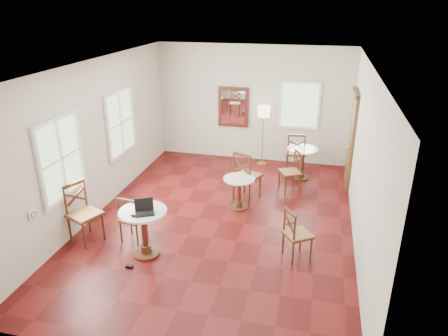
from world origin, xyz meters
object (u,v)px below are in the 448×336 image
object	(u,v)px
navy_mug	(143,206)
power_adapter	(129,266)
cafe_table_back	(302,160)
chair_mid_b	(296,234)
chair_near_a	(132,218)
water_glass	(137,208)
cafe_table_near	(144,228)
cafe_table_mid	(239,190)
laptop	(144,209)
chair_back_b	(291,172)
chair_near_b	(83,213)
mouse	(133,216)
chair_mid_a	(246,176)
chair_back_a	(296,152)
floor_lamp	(264,115)

from	to	relation	value
navy_mug	power_adapter	xyz separation A→B (m)	(-0.09, -0.49, -0.86)
cafe_table_back	chair_mid_b	distance (m)	3.34
chair_near_a	water_glass	size ratio (longest dim) A/B	9.08
cafe_table_near	cafe_table_mid	world-z (taller)	cafe_table_near
cafe_table_near	laptop	size ratio (longest dim) A/B	2.18
laptop	navy_mug	bearing A→B (deg)	97.42
power_adapter	cafe_table_mid	bearing A→B (deg)	61.37
chair_near_a	chair_back_b	xyz separation A→B (m)	(2.57, 2.72, 0.02)
cafe_table_back	chair_near_b	distance (m)	5.13
laptop	water_glass	size ratio (longest dim) A/B	3.97
chair_back_b	laptop	distance (m)	3.82
mouse	power_adapter	size ratio (longest dim) A/B	0.78
mouse	chair_near_a	bearing A→B (deg)	109.84
chair_mid_a	navy_mug	world-z (taller)	chair_mid_a
chair_mid_b	chair_near_a	bearing A→B (deg)	58.73
chair_mid_b	navy_mug	size ratio (longest dim) A/B	7.86
chair_near_a	navy_mug	distance (m)	0.66
chair_near_b	chair_back_a	size ratio (longest dim) A/B	1.05
power_adapter	cafe_table_near	bearing A→B (deg)	74.47
chair_near_a	floor_lamp	size ratio (longest dim) A/B	0.57
power_adapter	chair_mid_a	bearing A→B (deg)	64.28
chair_mid_b	chair_back_a	world-z (taller)	chair_back_a
cafe_table_mid	chair_back_a	size ratio (longest dim) A/B	0.66
chair_mid_a	power_adapter	world-z (taller)	chair_mid_a
chair_mid_a	chair_back_a	xyz separation A→B (m)	(0.91, 1.78, -0.03)
cafe_table_near	chair_back_b	size ratio (longest dim) A/B	0.90
floor_lamp	mouse	bearing A→B (deg)	-106.09
chair_back_b	mouse	world-z (taller)	chair_back_b
chair_back_a	mouse	xyz separation A→B (m)	(-2.25, -4.45, 0.34)
laptop	mouse	size ratio (longest dim) A/B	4.33
cafe_table_near	chair_mid_a	world-z (taller)	chair_mid_a
chair_near_a	cafe_table_mid	bearing A→B (deg)	-128.19
water_glass	cafe_table_mid	bearing A→B (deg)	57.63
chair_mid_b	water_glass	distance (m)	2.65
chair_mid_b	chair_back_a	xyz separation A→B (m)	(-0.29, 3.73, 0.06)
cafe_table_near	chair_near_b	distance (m)	1.24
chair_near_b	cafe_table_mid	bearing A→B (deg)	-30.25
chair_near_a	chair_mid_b	xyz separation A→B (m)	(2.88, 0.12, 0.01)
cafe_table_mid	laptop	world-z (taller)	laptop
chair_back_b	power_adapter	distance (m)	4.22
cafe_table_back	mouse	bearing A→B (deg)	-120.84
chair_near_b	mouse	world-z (taller)	chair_near_b
chair_mid_a	water_glass	size ratio (longest dim) A/B	11.30
cafe_table_mid	chair_near_a	size ratio (longest dim) A/B	0.77
laptop	water_glass	xyz separation A→B (m)	(-0.14, 0.02, -0.01)
chair_near_b	chair_back_a	bearing A→B (deg)	-17.12
cafe_table_mid	navy_mug	xyz separation A→B (m)	(-1.23, -1.93, 0.46)
cafe_table_near	chair_back_a	bearing A→B (deg)	62.77
cafe_table_near	chair_near_a	distance (m)	0.56
chair_near_a	chair_near_b	size ratio (longest dim) A/B	0.81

